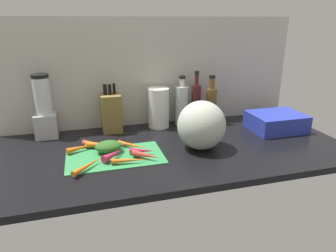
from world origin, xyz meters
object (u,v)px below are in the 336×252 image
object	(u,v)px
carrot_4	(80,148)
knife_block	(111,112)
bottle_0	(182,105)
dish_rack	(276,122)
blender_appliance	(44,111)
bottle_1	(196,103)
carrot_6	(88,165)
carrot_5	(98,145)
winter_squash	(201,125)
carrot_0	(130,160)
carrot_1	(142,151)
cutting_board	(115,156)
paper_towel_roll	(159,108)
carrot_2	(113,154)
carrot_9	(103,145)
carrot_8	(117,146)
carrot_3	(146,155)
carrot_7	(133,145)
bottle_2	(211,104)

from	to	relation	value
carrot_4	knife_block	distance (cm)	32.64
bottle_0	dish_rack	bearing A→B (deg)	-25.97
blender_appliance	bottle_1	world-z (taller)	blender_appliance
carrot_4	carrot_6	size ratio (longest dim) A/B	0.74
carrot_5	knife_block	xyz separation A→B (cm)	(8.96, 25.09, 8.26)
carrot_4	carrot_5	distance (cm)	8.58
winter_squash	dish_rack	world-z (taller)	winter_squash
carrot_0	carrot_1	world-z (taller)	carrot_1
cutting_board	paper_towel_roll	xyz separation A→B (cm)	(28.89, 34.62, 10.87)
carrot_2	carrot_9	xyz separation A→B (cm)	(-3.48, 12.31, -0.16)
carrot_9	bottle_0	distance (cm)	54.64
carrot_9	carrot_8	bearing A→B (deg)	-21.72
carrot_3	bottle_1	xyz separation A→B (cm)	(38.21, 40.47, 10.19)
carrot_4	carrot_6	bearing A→B (deg)	-81.42
carrot_4	bottle_0	xyz separation A→B (cm)	(57.95, 25.23, 9.81)
carrot_2	carrot_7	distance (cm)	13.93
bottle_1	carrot_0	bearing A→B (deg)	-137.00
carrot_4	bottle_2	world-z (taller)	bottle_2
paper_towel_roll	carrot_4	bearing A→B (deg)	-150.72
carrot_0	winter_squash	distance (cm)	37.72
carrot_2	winter_squash	distance (cm)	42.79
carrot_4	blender_appliance	bearing A→B (deg)	122.85
cutting_board	carrot_0	bearing A→B (deg)	-59.59
carrot_5	carrot_9	world-z (taller)	carrot_9
carrot_5	winter_squash	xyz separation A→B (cm)	(47.30, -12.03, 9.40)
carrot_8	bottle_0	bearing A→B (deg)	34.21
bottle_0	carrot_0	bearing A→B (deg)	-130.48
carrot_2	bottle_2	xyz separation A→B (cm)	(60.82, 34.83, 9.20)
bottle_0	carrot_2	bearing A→B (deg)	-139.35
cutting_board	carrot_4	size ratio (longest dim) A/B	3.40
carrot_4	winter_squash	world-z (taller)	winter_squash
bottle_2	dish_rack	bearing A→B (deg)	-33.46
carrot_1	carrot_3	world-z (taller)	carrot_3
knife_block	bottle_2	world-z (taller)	bottle_2
carrot_1	paper_towel_roll	xyz separation A→B (cm)	(16.66, 35.69, 9.08)
cutting_board	bottle_2	bearing A→B (deg)	28.40
carrot_3	bottle_0	distance (cm)	52.57
carrot_6	knife_block	bearing A→B (deg)	72.31
carrot_0	paper_towel_roll	world-z (taller)	paper_towel_roll
carrot_0	carrot_6	size ratio (longest dim) A/B	0.91
carrot_0	carrot_8	world-z (taller)	carrot_8
carrot_2	carrot_6	distance (cm)	13.05
cutting_board	carrot_5	world-z (taller)	carrot_5
carrot_2	carrot_6	xyz separation A→B (cm)	(-11.10, -6.83, -0.52)
carrot_1	bottle_2	xyz separation A→B (cm)	(47.59, 33.42, 9.55)
carrot_8	dish_rack	size ratio (longest dim) A/B	0.57
carrot_7	bottle_0	distance (cm)	45.14
carrot_7	carrot_8	distance (cm)	7.28
winter_squash	bottle_2	world-z (taller)	bottle_2
carrot_0	dish_rack	xyz separation A→B (cm)	(85.31, 20.97, 2.77)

